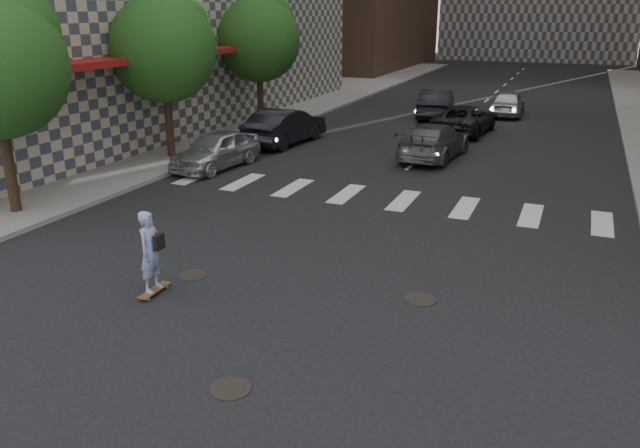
% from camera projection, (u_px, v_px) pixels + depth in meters
% --- Properties ---
extents(ground, '(160.00, 160.00, 0.00)m').
position_uv_depth(ground, '(241.00, 312.00, 12.96)').
color(ground, black).
rests_on(ground, ground).
extents(sidewalk_left, '(13.00, 80.00, 0.15)m').
position_uv_depth(sidewalk_left, '(192.00, 117.00, 35.64)').
color(sidewalk_left, gray).
rests_on(sidewalk_left, ground).
extents(tree_b, '(4.20, 4.20, 6.60)m').
position_uv_depth(tree_b, '(166.00, 44.00, 24.58)').
color(tree_b, '#382619').
rests_on(tree_b, sidewalk_left).
extents(tree_c, '(4.20, 4.20, 6.60)m').
position_uv_depth(tree_c, '(261.00, 36.00, 31.56)').
color(tree_c, '#382619').
rests_on(tree_c, sidewalk_left).
extents(manhole_a, '(0.70, 0.70, 0.02)m').
position_uv_depth(manhole_a, '(230.00, 388.00, 10.34)').
color(manhole_a, black).
rests_on(manhole_a, ground).
extents(manhole_b, '(0.70, 0.70, 0.02)m').
position_uv_depth(manhole_b, '(192.00, 275.00, 14.73)').
color(manhole_b, black).
rests_on(manhole_b, ground).
extents(manhole_c, '(0.70, 0.70, 0.02)m').
position_uv_depth(manhole_c, '(420.00, 299.00, 13.50)').
color(manhole_c, black).
rests_on(manhole_c, ground).
extents(skateboarder, '(0.47, 0.97, 1.92)m').
position_uv_depth(skateboarder, '(151.00, 252.00, 13.46)').
color(skateboarder, brown).
rests_on(skateboarder, ground).
extents(silver_sedan, '(2.13, 4.45, 1.47)m').
position_uv_depth(silver_sedan, '(216.00, 150.00, 24.39)').
color(silver_sedan, silver).
rests_on(silver_sedan, ground).
extents(traffic_car_a, '(2.21, 5.13, 1.64)m').
position_uv_depth(traffic_car_a, '(285.00, 126.00, 28.73)').
color(traffic_car_a, black).
rests_on(traffic_car_a, ground).
extents(traffic_car_b, '(2.43, 5.16, 1.45)m').
position_uv_depth(traffic_car_b, '(434.00, 141.00, 26.01)').
color(traffic_car_b, '#52555A').
rests_on(traffic_car_b, ground).
extents(traffic_car_c, '(2.75, 5.25, 1.41)m').
position_uv_depth(traffic_car_c, '(465.00, 119.00, 31.24)').
color(traffic_car_c, black).
rests_on(traffic_car_c, ground).
extents(traffic_car_d, '(1.95, 4.51, 1.52)m').
position_uv_depth(traffic_car_d, '(508.00, 102.00, 36.40)').
color(traffic_car_d, '#AFB3B7').
rests_on(traffic_car_d, ground).
extents(traffic_car_e, '(2.27, 5.04, 1.61)m').
position_uv_depth(traffic_car_e, '(436.00, 104.00, 35.58)').
color(traffic_car_e, black).
rests_on(traffic_car_e, ground).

